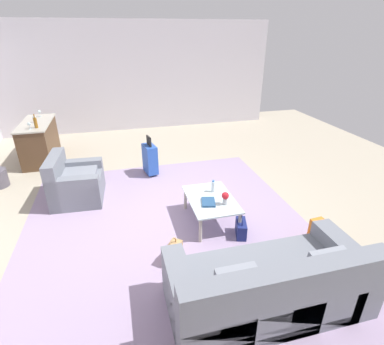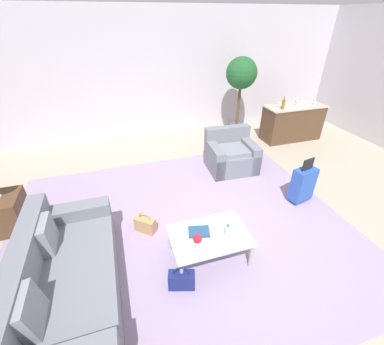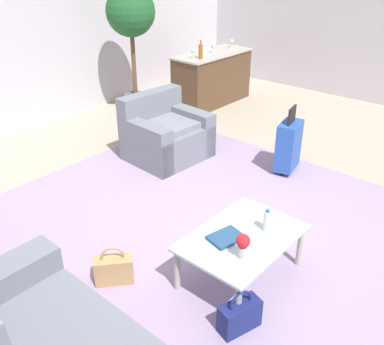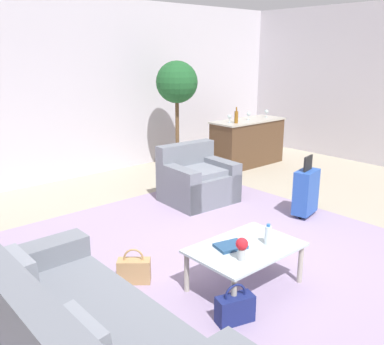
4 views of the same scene
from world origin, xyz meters
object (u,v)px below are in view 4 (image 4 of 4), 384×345
Objects in this scene: wine_glass_leftmost at (230,117)px; suitcase_blue at (306,191)px; wine_glass_left_of_centre at (249,114)px; wine_glass_right_of_centre at (266,112)px; handbag_navy at (235,308)px; bar_console at (247,142)px; wine_bottle_amber at (236,117)px; potted_ficus at (177,91)px; water_bottle at (268,235)px; coffee_table_book at (230,246)px; flower_vase at (242,247)px; armchair at (196,182)px; coffee_table at (245,252)px; handbag_tan at (134,270)px.

wine_glass_leftmost is 2.66m from suitcase_blue.
wine_glass_left_of_centre and wine_glass_right_of_centre have the same top height.
wine_glass_right_of_centre is at bearing 37.14° from handbag_navy.
bar_console is 0.74m from wine_bottle_amber.
wine_glass_right_of_centre is 0.08× the size of potted_ficus.
water_bottle reaches higher than coffee_table_book.
coffee_table_book is at bearing -137.35° from wine_bottle_amber.
flower_vase reaches higher than water_bottle.
armchair is at bearing -150.89° from wine_glass_leftmost.
wine_glass_right_of_centre is 0.43× the size of handbag_navy.
bar_console is 0.54m from wine_glass_left_of_centre.
wine_glass_left_of_centre is (3.62, 3.02, 0.57)m from coffee_table_book.
wine_glass_leftmost is (3.19, 3.24, 0.46)m from flower_vase.
handbag_navy is (-0.48, -0.33, -0.24)m from coffee_table.
handbag_navy is at bearing -76.02° from handbag_tan.
wine_glass_leftmost is 0.43× the size of handbag_navy.
suitcase_blue is at bearing -112.00° from wine_glass_leftmost.
potted_ficus is at bearing 57.85° from flower_vase.
armchair is 3.72× the size of coffee_table_book.
potted_ficus reaches higher than handbag_tan.
wine_glass_right_of_centre is 0.18× the size of suitcase_blue.
wine_glass_leftmost is (1.66, 0.93, 0.71)m from armchair.
coffee_table is 0.51× the size of potted_ficus.
wine_glass_leftmost reaches higher than coffee_table_book.
potted_ficus is at bearing 161.57° from wine_glass_right_of_centre.
coffee_table_book reaches higher than handbag_tan.
coffee_table_book is 0.18× the size of bar_console.
potted_ficus is (-1.30, 0.60, 0.47)m from wine_glass_left_of_centre.
wine_glass_right_of_centre reaches higher than bar_console.
suitcase_blue is (2.12, 0.62, -0.08)m from coffee_table_book.
wine_glass_right_of_centre is (4.15, 3.01, 0.57)m from coffee_table_book.
coffee_table is 5.08× the size of water_bottle.
bar_console is 4.36× the size of handbag_navy.
coffee_table_book is 4.43m from potted_ficus.
water_bottle is 0.74× the size of coffee_table_book.
wine_glass_leftmost is at bearing -38.35° from potted_ficus.
coffee_table_book is (-1.42, -2.09, 0.14)m from armchair.
potted_ficus is at bearing 56.38° from handbag_navy.
wine_glass_right_of_centre is 1.99m from potted_ficus.
coffee_table is 2.90× the size of handbag_tan.
handbag_navy is (-1.78, -2.49, -0.17)m from armchair.
wine_glass_left_of_centre is 0.18× the size of suitcase_blue.
potted_ficus is (0.20, 3.00, 1.13)m from suitcase_blue.
coffee_table is 5.06× the size of flower_vase.
wine_glass_leftmost is 1.00× the size of wine_glass_right_of_centre.
flower_vase is 1.33× the size of wine_glass_right_of_centre.
water_bottle is 1.34m from handbag_tan.
wine_bottle_amber reaches higher than coffee_table_book.
wine_glass_leftmost is at bearing 46.19° from coffee_table.
coffee_table is 0.66× the size of bar_console.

